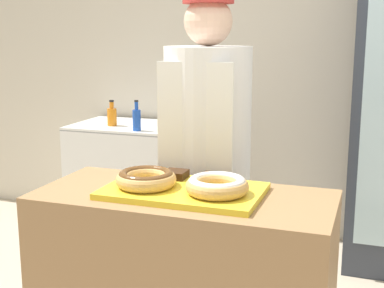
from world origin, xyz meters
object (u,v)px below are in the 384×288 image
Objects in this scene: brownie_back_right at (213,178)px; bottle_orange at (112,116)px; donut_chocolate_glaze at (146,178)px; baker_person at (207,163)px; chest_freezer at (132,178)px; serving_tray at (184,191)px; donut_light_glaze at (217,185)px; bottle_blue at (137,119)px; brownie_back_left at (175,174)px.

bottle_orange reaches higher than brownie_back_right.
brownie_back_right is (0.23, 0.16, -0.02)m from donut_chocolate_glaze.
baker_person is 9.02× the size of bottle_orange.
brownie_back_right is 2.07m from chest_freezer.
serving_tray reaches higher than chest_freezer.
brownie_back_right is 0.11× the size of chest_freezer.
donut_light_glaze is 1.10× the size of bottle_blue.
bottle_orange is at bearing 153.28° from bottle_blue.
chest_freezer is 3.94× the size of bottle_blue.
donut_chocolate_glaze reaches higher than serving_tray.
donut_chocolate_glaze is (-0.15, -0.03, 0.05)m from serving_tray.
brownie_back_left is at bearing -59.21° from bottle_blue.
chest_freezer is 0.52m from bottle_orange.
chest_freezer is (-1.00, 1.23, -0.48)m from baker_person.
brownie_back_right is (0.08, 0.13, 0.03)m from serving_tray.
brownie_back_left is 0.41m from baker_person.
baker_person reaches higher than brownie_back_right.
brownie_back_right reaches higher than serving_tray.
brownie_back_left is at bearing -58.63° from chest_freezer.
bottle_blue reaches higher than brownie_back_left.
bottle_orange reaches higher than brownie_back_left.
baker_person is (-0.22, 0.56, -0.06)m from donut_light_glaze.
donut_chocolate_glaze reaches higher than chest_freezer.
brownie_back_left reaches higher than serving_tray.
brownie_back_right is 0.44m from baker_person.
serving_tray is at bearing -56.91° from brownie_back_left.
bottle_orange is at bearing 121.53° from donut_chocolate_glaze.
serving_tray is 2.13m from chest_freezer.
chest_freezer is (-1.22, 1.79, -0.55)m from donut_light_glaze.
serving_tray is 0.16m from donut_light_glaze.
baker_person is at bearing 111.32° from donut_light_glaze.
bottle_blue is at bearing 120.79° from brownie_back_left.
donut_light_glaze is at bearing -34.64° from brownie_back_left.
donut_light_glaze is 1.24× the size of bottle_orange.
donut_chocolate_glaze is 1.10× the size of bottle_blue.
serving_tray is at bearing -82.02° from baker_person.
bottle_orange is (-1.10, 1.54, -0.03)m from brownie_back_left.
baker_person reaches higher than bottle_blue.
serving_tray is at bearing -123.09° from brownie_back_right.
chest_freezer is (-1.08, 1.76, -0.50)m from serving_tray.
bottle_blue is 0.30m from bottle_orange.
serving_tray is at bearing 167.99° from donut_light_glaze.
brownie_back_right is at bearing -54.50° from bottle_blue.
bottle_orange reaches higher than donut_chocolate_glaze.
bottle_orange is at bearing 134.49° from baker_person.
brownie_back_right is at bearing -68.87° from baker_person.
serving_tray is at bearing 12.01° from donut_chocolate_glaze.
brownie_back_right is 0.48× the size of bottle_orange.
donut_chocolate_glaze is at bearing -97.15° from baker_person.
donut_chocolate_glaze and donut_light_glaze have the same top height.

